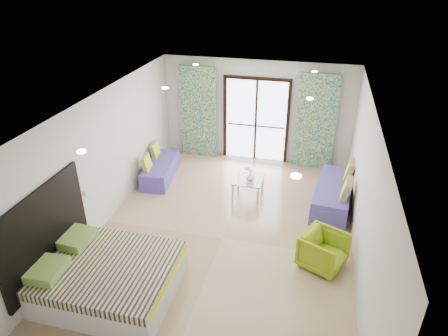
% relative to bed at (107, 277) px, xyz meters
% --- Properties ---
extents(floor, '(5.00, 7.50, 0.01)m').
position_rel_bed_xyz_m(floor, '(1.48, 1.83, -0.31)').
color(floor, '#977A5A').
rests_on(floor, ground).
extents(ceiling, '(5.00, 7.50, 0.01)m').
position_rel_bed_xyz_m(ceiling, '(1.48, 1.83, 2.39)').
color(ceiling, silver).
rests_on(ceiling, ground).
extents(wall_back, '(5.00, 0.01, 2.70)m').
position_rel_bed_xyz_m(wall_back, '(1.48, 5.58, 1.04)').
color(wall_back, silver).
rests_on(wall_back, ground).
extents(wall_left, '(0.01, 7.50, 2.70)m').
position_rel_bed_xyz_m(wall_left, '(-1.02, 1.83, 1.04)').
color(wall_left, silver).
rests_on(wall_left, ground).
extents(wall_right, '(0.01, 7.50, 2.70)m').
position_rel_bed_xyz_m(wall_right, '(3.98, 1.83, 1.04)').
color(wall_right, silver).
rests_on(wall_right, ground).
extents(balcony_door, '(1.76, 0.08, 2.28)m').
position_rel_bed_xyz_m(balcony_door, '(1.48, 5.55, 0.95)').
color(balcony_door, black).
rests_on(balcony_door, floor).
extents(balcony_rail, '(1.52, 0.03, 0.04)m').
position_rel_bed_xyz_m(balcony_rail, '(1.48, 5.56, 0.64)').
color(balcony_rail, '#595451').
rests_on(balcony_rail, balcony_door).
extents(curtain_left, '(1.00, 0.10, 2.50)m').
position_rel_bed_xyz_m(curtain_left, '(-0.07, 5.40, 0.94)').
color(curtain_left, silver).
rests_on(curtain_left, floor).
extents(curtain_right, '(1.00, 0.10, 2.50)m').
position_rel_bed_xyz_m(curtain_right, '(3.03, 5.40, 0.94)').
color(curtain_right, silver).
rests_on(curtain_right, floor).
extents(downlight_a, '(0.12, 0.12, 0.02)m').
position_rel_bed_xyz_m(downlight_a, '(0.08, -0.17, 2.36)').
color(downlight_a, '#FFE0B2').
rests_on(downlight_a, ceiling).
extents(downlight_b, '(0.12, 0.12, 0.02)m').
position_rel_bed_xyz_m(downlight_b, '(2.88, -0.17, 2.36)').
color(downlight_b, '#FFE0B2').
rests_on(downlight_b, ceiling).
extents(downlight_c, '(0.12, 0.12, 0.02)m').
position_rel_bed_xyz_m(downlight_c, '(0.08, 2.83, 2.36)').
color(downlight_c, '#FFE0B2').
rests_on(downlight_c, ceiling).
extents(downlight_d, '(0.12, 0.12, 0.02)m').
position_rel_bed_xyz_m(downlight_d, '(2.88, 2.83, 2.36)').
color(downlight_d, '#FFE0B2').
rests_on(downlight_d, ceiling).
extents(downlight_e, '(0.12, 0.12, 0.02)m').
position_rel_bed_xyz_m(downlight_e, '(0.08, 4.83, 2.36)').
color(downlight_e, '#FFE0B2').
rests_on(downlight_e, ceiling).
extents(downlight_f, '(0.12, 0.12, 0.02)m').
position_rel_bed_xyz_m(downlight_f, '(2.88, 4.83, 2.36)').
color(downlight_f, '#FFE0B2').
rests_on(downlight_f, ceiling).
extents(headboard, '(0.06, 2.10, 1.50)m').
position_rel_bed_xyz_m(headboard, '(-0.98, -0.00, 0.74)').
color(headboard, black).
rests_on(headboard, floor).
extents(switch_plate, '(0.02, 0.10, 0.10)m').
position_rel_bed_xyz_m(switch_plate, '(-0.99, 1.25, 0.74)').
color(switch_plate, silver).
rests_on(switch_plate, wall_left).
extents(bed, '(2.14, 1.75, 0.74)m').
position_rel_bed_xyz_m(bed, '(0.00, 0.00, 0.00)').
color(bed, silver).
rests_on(bed, floor).
extents(daybed_left, '(0.80, 1.65, 0.78)m').
position_rel_bed_xyz_m(daybed_left, '(-0.63, 3.86, -0.07)').
color(daybed_left, '#5044A2').
rests_on(daybed_left, floor).
extents(daybed_right, '(0.95, 1.98, 0.94)m').
position_rel_bed_xyz_m(daybed_right, '(3.60, 3.58, -0.02)').
color(daybed_right, '#5044A2').
rests_on(daybed_right, floor).
extents(coffee_table, '(0.68, 0.68, 0.77)m').
position_rel_bed_xyz_m(coffee_table, '(1.67, 3.54, 0.08)').
color(coffee_table, silver).
rests_on(coffee_table, floor).
extents(vase, '(0.25, 0.25, 0.19)m').
position_rel_bed_xyz_m(vase, '(1.73, 3.47, 0.23)').
color(vase, white).
rests_on(vase, coffee_table).
extents(armchair, '(0.90, 0.93, 0.73)m').
position_rel_bed_xyz_m(armchair, '(3.42, 1.51, 0.06)').
color(armchair, '#8DAC16').
rests_on(armchair, floor).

